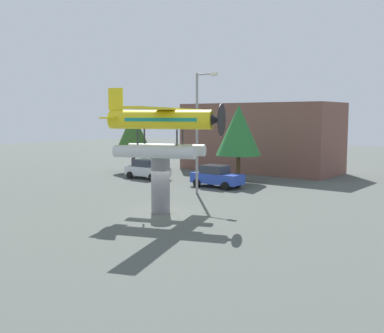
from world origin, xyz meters
name	(u,v)px	position (x,y,z in m)	size (l,w,h in m)	color
ground_plane	(161,213)	(0.00, 0.00, 0.00)	(140.00, 140.00, 0.00)	#4C514C
display_pedestal	(161,185)	(0.00, 0.00, 1.65)	(1.10, 1.10, 3.30)	slate
floatplane_monument	(162,128)	(0.12, 0.05, 4.97)	(7.19, 10.12, 4.00)	silver
car_near_silver	(147,169)	(-10.94, 10.43, 0.88)	(4.20, 2.02, 1.76)	silver
car_mid_blue	(217,176)	(-3.09, 10.15, 0.88)	(4.20, 2.02, 1.76)	#2847B7
streetlight_primary	(199,125)	(-2.31, 6.79, 5.00)	(1.84, 0.28, 8.70)	gray
storefront_building	(260,137)	(-5.97, 22.00, 3.46)	(15.88, 6.50, 6.93)	brown
tree_west	(133,133)	(-15.11, 12.92, 3.99)	(3.79, 3.79, 6.11)	brown
tree_east	(239,130)	(-3.17, 13.48, 4.44)	(3.82, 3.82, 6.58)	brown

